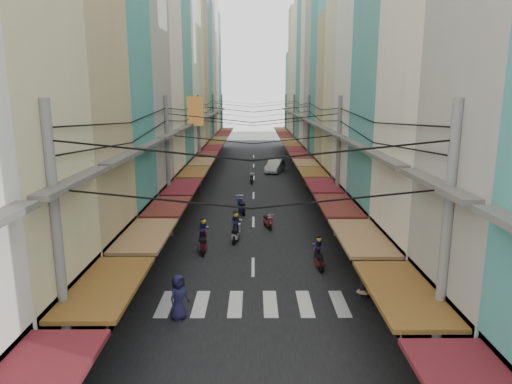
{
  "coord_description": "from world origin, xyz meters",
  "views": [
    {
      "loc": [
        0.06,
        -22.97,
        8.29
      ],
      "look_at": [
        0.17,
        4.67,
        2.32
      ],
      "focal_mm": 32.0,
      "sensor_mm": 36.0,
      "label": 1
    }
  ],
  "objects_px": {
    "white_car": "(275,172)",
    "bicycle": "(385,243)",
    "traffic_sign": "(362,227)",
    "market_umbrella": "(430,255)"
  },
  "relations": [
    {
      "from": "market_umbrella",
      "to": "traffic_sign",
      "type": "distance_m",
      "value": 3.95
    },
    {
      "from": "bicycle",
      "to": "market_umbrella",
      "type": "distance_m",
      "value": 7.43
    },
    {
      "from": "white_car",
      "to": "bicycle",
      "type": "xyz_separation_m",
      "value": [
        5.19,
        -23.85,
        0.0
      ]
    },
    {
      "from": "bicycle",
      "to": "traffic_sign",
      "type": "distance_m",
      "value": 4.84
    },
    {
      "from": "white_car",
      "to": "traffic_sign",
      "type": "distance_m",
      "value": 27.83
    },
    {
      "from": "white_car",
      "to": "bicycle",
      "type": "distance_m",
      "value": 24.41
    },
    {
      "from": "white_car",
      "to": "market_umbrella",
      "type": "xyz_separation_m",
      "value": [
        4.89,
        -31.02,
        1.91
      ]
    },
    {
      "from": "bicycle",
      "to": "traffic_sign",
      "type": "xyz_separation_m",
      "value": [
        -2.28,
        -3.75,
        2.04
      ]
    },
    {
      "from": "white_car",
      "to": "bicycle",
      "type": "bearing_deg",
      "value": -61.67
    },
    {
      "from": "white_car",
      "to": "traffic_sign",
      "type": "xyz_separation_m",
      "value": [
        2.91,
        -27.6,
        2.04
      ]
    }
  ]
}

